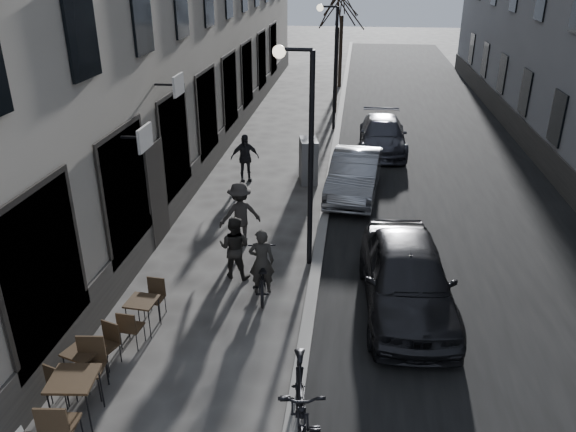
% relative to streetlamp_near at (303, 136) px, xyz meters
% --- Properties ---
extents(road, '(7.30, 60.00, 0.00)m').
position_rel_streetlamp_near_xyz_m(road, '(4.02, 10.00, -3.16)').
color(road, black).
rests_on(road, ground).
extents(kerb, '(0.25, 60.00, 0.12)m').
position_rel_streetlamp_near_xyz_m(kerb, '(0.37, 10.00, -3.10)').
color(kerb, gray).
rests_on(kerb, ground).
extents(streetlamp_near, '(0.90, 0.28, 5.09)m').
position_rel_streetlamp_near_xyz_m(streetlamp_near, '(0.00, 0.00, 0.00)').
color(streetlamp_near, black).
rests_on(streetlamp_near, ground).
extents(streetlamp_far, '(0.90, 0.28, 5.09)m').
position_rel_streetlamp_near_xyz_m(streetlamp_far, '(0.00, 12.00, 0.00)').
color(streetlamp_far, black).
rests_on(streetlamp_far, ground).
extents(tree_near, '(2.40, 2.40, 5.70)m').
position_rel_streetlamp_near_xyz_m(tree_near, '(0.07, 15.00, 1.50)').
color(tree_near, black).
rests_on(tree_near, ground).
extents(tree_far, '(2.40, 2.40, 5.70)m').
position_rel_streetlamp_near_xyz_m(tree_far, '(0.07, 21.00, 1.50)').
color(tree_far, black).
rests_on(tree_far, ground).
extents(bistro_set_a, '(0.76, 1.74, 1.00)m').
position_rel_streetlamp_near_xyz_m(bistro_set_a, '(-2.99, -5.53, -2.64)').
color(bistro_set_a, '#2E2114').
rests_on(bistro_set_a, ground).
extents(bistro_set_b, '(0.79, 1.42, 0.81)m').
position_rel_streetlamp_near_xyz_m(bistro_set_b, '(-3.25, -4.67, -2.74)').
color(bistro_set_b, '#2E2114').
rests_on(bistro_set_b, ground).
extents(bistro_set_c, '(0.60, 1.39, 0.81)m').
position_rel_streetlamp_near_xyz_m(bistro_set_c, '(-2.81, -3.09, -2.75)').
color(bistro_set_c, '#2E2114').
rests_on(bistro_set_c, ground).
extents(utility_cabinet, '(0.71, 1.05, 1.44)m').
position_rel_streetlamp_near_xyz_m(utility_cabinet, '(-0.35, 5.49, -2.44)').
color(utility_cabinet, slate).
rests_on(utility_cabinet, ground).
extents(bicycle, '(0.88, 1.84, 0.93)m').
position_rel_streetlamp_near_xyz_m(bicycle, '(-0.74, -1.42, -2.70)').
color(bicycle, black).
rests_on(bicycle, ground).
extents(cyclist_rider, '(0.60, 0.44, 1.52)m').
position_rel_streetlamp_near_xyz_m(cyclist_rider, '(-0.74, -1.42, -2.40)').
color(cyclist_rider, '#292723').
rests_on(cyclist_rider, ground).
extents(pedestrian_near, '(0.81, 0.68, 1.50)m').
position_rel_streetlamp_near_xyz_m(pedestrian_near, '(-1.47, -0.83, -2.41)').
color(pedestrian_near, black).
rests_on(pedestrian_near, ground).
extents(pedestrian_mid, '(1.25, 1.04, 1.67)m').
position_rel_streetlamp_near_xyz_m(pedestrian_mid, '(-1.66, 0.79, -2.32)').
color(pedestrian_mid, '#2D2927').
rests_on(pedestrian_mid, ground).
extents(pedestrian_far, '(1.01, 0.69, 1.59)m').
position_rel_streetlamp_near_xyz_m(pedestrian_far, '(-2.42, 5.31, -2.37)').
color(pedestrian_far, black).
rests_on(pedestrian_far, ground).
extents(car_near, '(2.04, 4.52, 1.51)m').
position_rel_streetlamp_near_xyz_m(car_near, '(2.33, -1.68, -2.41)').
color(car_near, black).
rests_on(car_near, ground).
extents(car_mid, '(1.80, 4.17, 1.33)m').
position_rel_streetlamp_near_xyz_m(car_mid, '(1.17, 4.52, -2.49)').
color(car_mid, gray).
rests_on(car_mid, ground).
extents(car_far, '(1.78, 4.26, 1.23)m').
position_rel_streetlamp_near_xyz_m(car_far, '(2.17, 9.17, -2.54)').
color(car_far, '#383942').
rests_on(car_far, ground).
extents(moped, '(0.95, 2.35, 1.38)m').
position_rel_streetlamp_near_xyz_m(moped, '(0.52, -5.54, -2.47)').
color(moped, black).
rests_on(moped, ground).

